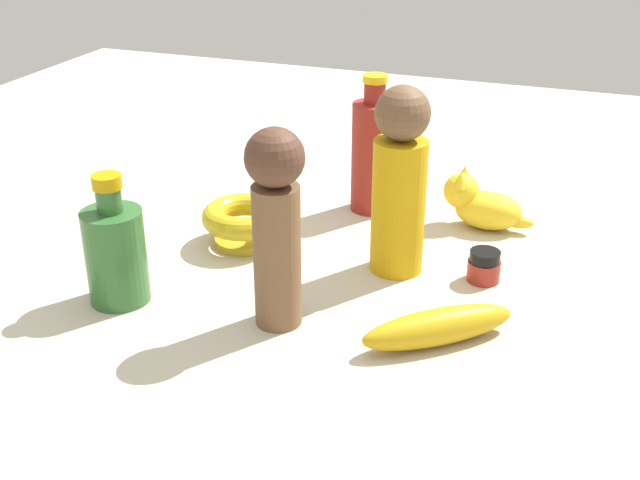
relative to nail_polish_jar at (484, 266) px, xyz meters
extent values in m
plane|color=#BCB29E|center=(0.04, -0.20, -0.02)|extent=(2.00, 2.00, 0.00)
cylinder|color=maroon|center=(0.00, 0.00, -0.01)|extent=(0.04, 0.04, 0.03)
cylinder|color=gold|center=(0.00, 0.00, 0.00)|extent=(0.03, 0.03, 0.00)
cylinder|color=black|center=(0.00, 0.00, 0.01)|extent=(0.04, 0.04, 0.01)
cylinder|color=gold|center=(0.01, -0.33, -0.01)|extent=(0.08, 0.08, 0.01)
torus|color=gold|center=(0.01, -0.33, 0.02)|extent=(0.11, 0.11, 0.03)
ellipsoid|color=yellow|center=(-0.16, -0.02, 0.01)|extent=(0.06, 0.10, 0.05)
sphere|color=yellow|center=(-0.16, -0.06, 0.03)|extent=(0.05, 0.05, 0.05)
cone|color=yellow|center=(-0.14, -0.06, 0.05)|extent=(0.02, 0.02, 0.02)
cone|color=yellow|center=(-0.17, -0.06, 0.05)|extent=(0.02, 0.02, 0.02)
ellipsoid|color=yellow|center=(-0.16, 0.02, 0.00)|extent=(0.02, 0.04, 0.02)
ellipsoid|color=gold|center=(0.16, -0.02, 0.00)|extent=(0.15, 0.16, 0.04)
cylinder|color=#2C5F2B|center=(0.20, -0.40, 0.04)|extent=(0.07, 0.07, 0.12)
cylinder|color=#2C5F2B|center=(0.20, -0.40, 0.11)|extent=(0.03, 0.03, 0.03)
cylinder|color=#B38707|center=(0.20, -0.40, 0.13)|extent=(0.03, 0.03, 0.02)
cylinder|color=maroon|center=(-0.17, -0.20, 0.06)|extent=(0.06, 0.06, 0.16)
cylinder|color=maroon|center=(-0.17, -0.20, 0.16)|extent=(0.03, 0.03, 0.03)
cylinder|color=yellow|center=(-0.17, -0.20, 0.18)|extent=(0.04, 0.04, 0.01)
cylinder|color=#C7950D|center=(0.01, -0.11, 0.07)|extent=(0.10, 0.10, 0.17)
sphere|color=brown|center=(0.01, -0.11, 0.19)|extent=(0.07, 0.07, 0.07)
cylinder|color=brown|center=(0.18, -0.21, 0.06)|extent=(0.07, 0.07, 0.17)
sphere|color=#4E2F22|center=(0.18, -0.21, 0.18)|extent=(0.06, 0.06, 0.06)
camera|label=1|loc=(0.90, 0.11, 0.47)|focal=45.10mm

